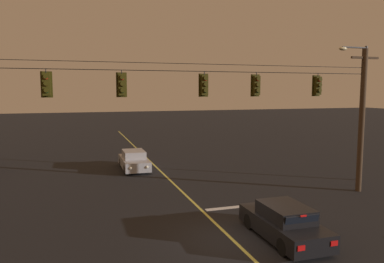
% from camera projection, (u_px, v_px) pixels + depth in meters
% --- Properties ---
extents(ground_plane, '(180.00, 180.00, 0.00)m').
position_uv_depth(ground_plane, '(232.00, 240.00, 14.30)').
color(ground_plane, black).
extents(lane_centre_stripe, '(0.14, 60.00, 0.01)m').
position_uv_depth(lane_centre_stripe, '(169.00, 179.00, 24.02)').
color(lane_centre_stripe, '#D1C64C').
rests_on(lane_centre_stripe, ground).
extents(stop_bar_paint, '(3.40, 0.36, 0.01)m').
position_uv_depth(stop_bar_paint, '(238.00, 207.00, 18.33)').
color(stop_bar_paint, silver).
rests_on(stop_bar_paint, ground).
extents(signal_span_assembly, '(21.35, 0.32, 8.09)m').
position_uv_depth(signal_span_assembly, '(198.00, 123.00, 17.87)').
color(signal_span_assembly, '#423021').
rests_on(signal_span_assembly, ground).
extents(traffic_light_leftmost, '(0.48, 0.41, 1.22)m').
position_uv_depth(traffic_light_leftmost, '(46.00, 84.00, 15.61)').
color(traffic_light_leftmost, black).
extents(traffic_light_left_inner, '(0.48, 0.41, 1.22)m').
position_uv_depth(traffic_light_left_inner, '(122.00, 85.00, 16.56)').
color(traffic_light_left_inner, black).
extents(traffic_light_centre, '(0.48, 0.41, 1.22)m').
position_uv_depth(traffic_light_centre, '(204.00, 85.00, 17.74)').
color(traffic_light_centre, black).
extents(traffic_light_right_inner, '(0.48, 0.41, 1.22)m').
position_uv_depth(traffic_light_right_inner, '(257.00, 85.00, 18.57)').
color(traffic_light_right_inner, black).
extents(traffic_light_rightmost, '(0.48, 0.41, 1.22)m').
position_uv_depth(traffic_light_rightmost, '(318.00, 86.00, 19.66)').
color(traffic_light_rightmost, black).
extents(car_waiting_near_lane, '(1.80, 4.33, 1.39)m').
position_uv_depth(car_waiting_near_lane, '(284.00, 223.00, 14.30)').
color(car_waiting_near_lane, black).
rests_on(car_waiting_near_lane, ground).
extents(car_oncoming_lead, '(1.80, 4.42, 1.39)m').
position_uv_depth(car_oncoming_lead, '(134.00, 161.00, 27.02)').
color(car_oncoming_lead, '#A5A5AD').
rests_on(car_oncoming_lead, ground).
extents(street_lamp_corner, '(2.11, 0.30, 8.54)m').
position_uv_depth(street_lamp_corner, '(360.00, 102.00, 23.16)').
color(street_lamp_corner, '#4C4F54').
rests_on(street_lamp_corner, ground).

